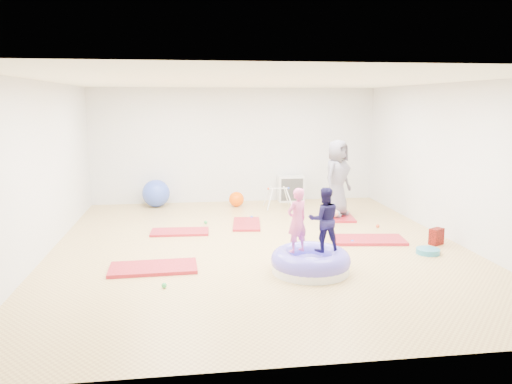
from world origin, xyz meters
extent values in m
cube|color=tan|center=(0.00, 0.00, 0.00)|extent=(7.00, 8.00, 0.01)
cube|color=white|center=(0.00, 0.00, 2.80)|extent=(7.00, 8.00, 0.01)
cube|color=silver|center=(0.00, 4.00, 1.40)|extent=(7.00, 0.01, 2.80)
cube|color=silver|center=(0.00, -4.00, 1.40)|extent=(7.00, 0.01, 2.80)
cube|color=silver|center=(-3.50, 0.00, 1.40)|extent=(0.01, 8.00, 2.80)
cube|color=silver|center=(3.50, 0.00, 1.40)|extent=(0.01, 8.00, 2.80)
cube|color=#BB234C|center=(-1.73, -0.99, 0.03)|extent=(1.30, 0.68, 0.05)
cube|color=#BB234C|center=(-1.36, 1.07, 0.02)|extent=(1.11, 0.60, 0.05)
cube|color=#BB234C|center=(-0.02, 1.51, 0.02)|extent=(0.66, 1.12, 0.04)
cube|color=#BB234C|center=(2.00, 0.03, 0.03)|extent=(1.35, 0.80, 0.05)
cube|color=#BB234C|center=(2.04, 1.95, 0.02)|extent=(0.69, 1.18, 0.05)
cylinder|color=silver|center=(0.57, -1.41, 0.06)|extent=(1.14, 1.14, 0.13)
torus|color=#574DD5|center=(0.57, -1.41, 0.18)|extent=(1.17, 1.17, 0.31)
ellipsoid|color=#574DD5|center=(0.57, -1.41, 0.11)|extent=(0.62, 0.62, 0.28)
imported|color=#E65C9E|center=(0.38, -1.33, 0.82)|extent=(0.41, 0.37, 0.95)
imported|color=#14103D|center=(0.78, -1.35, 0.82)|extent=(0.48, 0.38, 0.96)
imported|color=slate|center=(1.98, 1.94, 0.86)|extent=(0.94, 0.92, 1.63)
ellipsoid|color=#A5DBFD|center=(1.85, 1.77, 0.14)|extent=(0.34, 0.22, 0.19)
sphere|color=#E9A783|center=(1.85, 1.61, 0.17)|extent=(0.16, 0.16, 0.16)
sphere|color=#D54A24|center=(1.46, 1.83, 0.04)|extent=(0.07, 0.07, 0.07)
sphere|color=yellow|center=(0.24, -0.47, 0.04)|extent=(0.07, 0.07, 0.07)
sphere|color=#D54A24|center=(2.52, 0.92, 0.04)|extent=(0.07, 0.07, 0.07)
sphere|color=green|center=(-0.84, 1.72, 0.04)|extent=(0.07, 0.07, 0.07)
sphere|color=blue|center=(0.14, 2.02, 0.04)|extent=(0.07, 0.07, 0.07)
sphere|color=blue|center=(1.66, -0.09, 0.04)|extent=(0.07, 0.07, 0.07)
sphere|color=green|center=(1.18, 1.86, 0.04)|extent=(0.07, 0.07, 0.07)
sphere|color=#D54A24|center=(1.50, 0.68, 0.04)|extent=(0.07, 0.07, 0.07)
sphere|color=green|center=(-1.54, -1.78, 0.04)|extent=(0.07, 0.07, 0.07)
sphere|color=blue|center=(-1.94, 3.59, 0.33)|extent=(0.65, 0.65, 0.65)
sphere|color=#FF5400|center=(-0.05, 3.34, 0.18)|extent=(0.36, 0.36, 0.36)
cylinder|color=silver|center=(0.67, 2.80, 0.26)|extent=(0.18, 0.19, 0.49)
cylinder|color=silver|center=(0.67, 3.21, 0.26)|extent=(0.18, 0.19, 0.49)
cylinder|color=silver|center=(1.13, 2.80, 0.26)|extent=(0.18, 0.19, 0.49)
cylinder|color=silver|center=(1.13, 3.21, 0.26)|extent=(0.18, 0.19, 0.49)
cylinder|color=silver|center=(0.90, 3.01, 0.47)|extent=(0.47, 0.03, 0.03)
sphere|color=#D54A24|center=(0.67, 3.01, 0.47)|extent=(0.06, 0.06, 0.06)
sphere|color=blue|center=(1.14, 3.01, 0.47)|extent=(0.06, 0.06, 0.06)
cube|color=silver|center=(1.37, 3.80, 0.32)|extent=(0.64, 0.31, 0.64)
cube|color=#3B3B3B|center=(1.37, 3.65, 0.32)|extent=(0.55, 0.02, 0.55)
cube|color=silver|center=(1.37, 3.75, 0.32)|extent=(0.02, 0.22, 0.56)
cube|color=silver|center=(1.37, 3.75, 0.32)|extent=(0.56, 0.22, 0.02)
cylinder|color=teal|center=(2.70, -0.82, 0.04)|extent=(0.38, 0.38, 0.09)
cube|color=#9C1309|center=(3.10, -0.33, 0.14)|extent=(0.29, 0.26, 0.29)
cylinder|color=yellow|center=(-1.56, -0.90, 0.01)|extent=(0.19, 0.19, 0.03)
camera|label=1|loc=(-1.19, -8.24, 2.47)|focal=35.00mm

